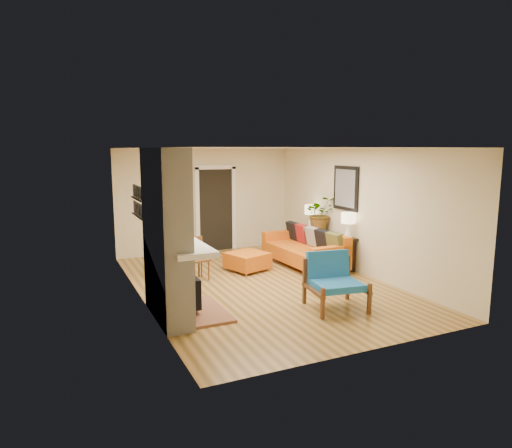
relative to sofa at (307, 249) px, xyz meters
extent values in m
plane|color=#B38644|center=(-1.56, -0.88, -0.38)|extent=(6.50, 6.50, 0.00)
plane|color=white|center=(-1.56, -0.88, 2.22)|extent=(6.50, 6.50, 0.00)
plane|color=beige|center=(-1.56, 2.37, 0.92)|extent=(4.50, 0.00, 4.50)
plane|color=beige|center=(-1.56, -4.13, 0.92)|extent=(4.50, 0.00, 4.50)
plane|color=beige|center=(-3.81, -0.88, 0.92)|extent=(0.00, 6.50, 6.50)
plane|color=beige|center=(0.69, -0.88, 0.92)|extent=(0.00, 6.50, 6.50)
cube|color=black|center=(-1.31, 2.34, 0.67)|extent=(0.88, 0.06, 2.10)
cube|color=white|center=(-1.80, 2.33, 0.67)|extent=(0.10, 0.08, 2.18)
cube|color=white|center=(-0.82, 2.33, 0.67)|extent=(0.10, 0.08, 2.18)
cube|color=white|center=(-1.31, 2.33, 1.75)|extent=(1.08, 0.08, 0.10)
cube|color=black|center=(0.66, -0.48, 1.37)|extent=(0.04, 0.85, 0.95)
cube|color=slate|center=(0.63, -0.48, 1.37)|extent=(0.01, 0.70, 0.80)
cube|color=black|center=(-3.77, -0.53, 1.04)|extent=(0.06, 0.95, 0.02)
cube|color=black|center=(-3.77, -0.53, 1.34)|extent=(0.06, 0.95, 0.02)
cube|color=white|center=(-3.60, -1.88, 1.48)|extent=(0.42, 1.50, 1.48)
cube|color=white|center=(-3.60, -1.88, 0.18)|extent=(0.42, 1.50, 1.12)
cube|color=white|center=(-3.35, -1.88, 0.74)|extent=(0.60, 1.68, 0.08)
cube|color=black|center=(-3.39, -1.88, 0.07)|extent=(0.03, 0.72, 0.78)
cube|color=brown|center=(-3.09, -1.88, -0.36)|extent=(0.75, 1.30, 0.04)
cube|color=black|center=(-3.27, -1.88, -0.04)|extent=(0.30, 0.36, 0.48)
cylinder|color=black|center=(-3.27, -1.88, 0.40)|extent=(0.10, 0.10, 0.40)
cube|color=gold|center=(-3.38, -1.88, 1.37)|extent=(0.04, 0.95, 0.95)
cube|color=silver|center=(-3.36, -1.88, 1.37)|extent=(0.01, 0.82, 0.82)
cylinder|color=silver|center=(-0.41, -1.00, -0.33)|extent=(0.04, 0.04, 0.11)
cylinder|color=silver|center=(0.32, -0.96, -0.33)|extent=(0.04, 0.04, 0.11)
cylinder|color=silver|center=(-0.50, 0.96, -0.33)|extent=(0.04, 0.04, 0.11)
cylinder|color=silver|center=(0.24, 0.99, -0.33)|extent=(0.04, 0.04, 0.11)
cube|color=#B94E11|center=(-0.09, 0.00, -0.12)|extent=(1.04, 2.25, 0.32)
cube|color=#B94E11|center=(0.28, 0.01, 0.22)|extent=(0.30, 2.22, 0.37)
cube|color=#B94E11|center=(-0.04, -1.01, 0.14)|extent=(0.95, 0.23, 0.21)
cube|color=#B94E11|center=(-0.13, 1.01, 0.14)|extent=(0.95, 0.23, 0.21)
cube|color=brown|center=(0.17, -0.83, 0.27)|extent=(0.23, 0.43, 0.44)
cube|color=black|center=(0.15, -0.41, 0.27)|extent=(0.23, 0.43, 0.44)
cube|color=gray|center=(0.13, 0.01, 0.27)|extent=(0.23, 0.43, 0.44)
cube|color=maroon|center=(0.12, 0.38, 0.27)|extent=(0.23, 0.43, 0.44)
cube|color=black|center=(0.10, 0.80, 0.27)|extent=(0.23, 0.43, 0.44)
cylinder|color=silver|center=(-1.58, -0.23, -0.35)|extent=(0.05, 0.05, 0.06)
cylinder|color=silver|center=(-0.99, -0.03, -0.35)|extent=(0.05, 0.05, 0.06)
cylinder|color=silver|center=(-1.77, 0.36, -0.35)|extent=(0.05, 0.05, 0.06)
cylinder|color=silver|center=(-1.19, 0.55, -0.35)|extent=(0.05, 0.05, 0.06)
cube|color=#B94E11|center=(-1.38, 0.16, -0.16)|extent=(0.96, 0.96, 0.32)
cube|color=brown|center=(-1.42, -2.56, -0.05)|extent=(0.18, 0.84, 0.06)
cube|color=brown|center=(-1.47, -2.93, -0.14)|extent=(0.06, 0.06, 0.49)
cube|color=brown|center=(-1.36, -2.20, 0.01)|extent=(0.06, 0.06, 0.78)
cube|color=brown|center=(-0.62, -2.68, -0.05)|extent=(0.18, 0.84, 0.06)
cube|color=brown|center=(-0.68, -3.04, -0.14)|extent=(0.06, 0.06, 0.49)
cube|color=brown|center=(-0.57, -2.32, 0.01)|extent=(0.06, 0.06, 0.78)
cube|color=#217AC9|center=(-1.02, -2.62, 0.02)|extent=(0.83, 0.79, 0.11)
cube|color=#217AC9|center=(-0.97, -2.29, 0.29)|extent=(0.76, 0.29, 0.46)
cube|color=brown|center=(-2.79, 0.47, 0.29)|extent=(0.78, 1.00, 0.04)
cylinder|color=brown|center=(-2.98, 0.04, -0.06)|extent=(0.05, 0.05, 0.66)
cylinder|color=brown|center=(-2.48, 0.13, -0.06)|extent=(0.05, 0.05, 0.66)
cylinder|color=brown|center=(-3.11, 0.81, -0.06)|extent=(0.05, 0.05, 0.66)
cylinder|color=brown|center=(-2.61, 0.90, -0.06)|extent=(0.05, 0.05, 0.66)
cube|color=brown|center=(-2.56, -0.09, 0.03)|extent=(0.44, 0.44, 0.04)
cube|color=brown|center=(-2.59, 0.09, 0.25)|extent=(0.38, 0.10, 0.42)
cylinder|color=brown|center=(-2.69, -0.27, -0.18)|extent=(0.03, 0.03, 0.40)
cylinder|color=brown|center=(-2.38, -0.22, -0.18)|extent=(0.03, 0.03, 0.40)
cylinder|color=brown|center=(-2.74, 0.04, -0.18)|extent=(0.03, 0.03, 0.40)
cylinder|color=brown|center=(-2.43, 0.09, -0.18)|extent=(0.03, 0.03, 0.40)
cube|color=brown|center=(-2.76, 1.08, 0.03)|extent=(0.44, 0.44, 0.04)
cube|color=brown|center=(-2.73, 0.90, 0.25)|extent=(0.38, 0.10, 0.42)
cylinder|color=brown|center=(-2.88, 0.90, -0.18)|extent=(0.03, 0.03, 0.40)
cylinder|color=brown|center=(-2.58, 0.95, -0.18)|extent=(0.03, 0.03, 0.40)
cylinder|color=brown|center=(-2.94, 1.20, -0.18)|extent=(0.03, 0.03, 0.40)
cylinder|color=brown|center=(-2.63, 1.26, -0.18)|extent=(0.03, 0.03, 0.40)
cube|color=black|center=(0.51, -0.04, 0.32)|extent=(0.34, 1.85, 0.05)
cube|color=black|center=(0.51, -0.89, -0.04)|extent=(0.30, 0.04, 0.68)
cube|color=black|center=(0.51, 0.81, -0.04)|extent=(0.30, 0.04, 0.68)
cone|color=white|center=(0.51, -0.81, 0.49)|extent=(0.18, 0.18, 0.30)
cylinder|color=white|center=(0.51, -0.81, 0.67)|extent=(0.03, 0.03, 0.06)
cylinder|color=#FFEABF|center=(0.51, -0.81, 0.77)|extent=(0.30, 0.30, 0.22)
cone|color=white|center=(0.51, 0.68, 0.49)|extent=(0.18, 0.18, 0.30)
cylinder|color=white|center=(0.51, 0.68, 0.67)|extent=(0.03, 0.03, 0.06)
cylinder|color=#FFEABF|center=(0.51, 0.68, 0.77)|extent=(0.30, 0.30, 0.22)
imported|color=#1E5919|center=(0.50, 0.26, 0.74)|extent=(0.80, 0.72, 0.80)
camera|label=1|loc=(-5.18, -8.58, 2.20)|focal=32.00mm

